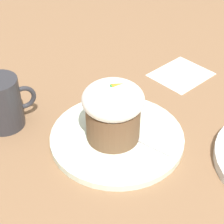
{
  "coord_description": "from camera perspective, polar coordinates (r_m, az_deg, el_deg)",
  "views": [
    {
      "loc": [
        -0.22,
        -0.43,
        0.44
      ],
      "look_at": [
        -0.01,
        0.0,
        0.06
      ],
      "focal_mm": 60.0,
      "sensor_mm": 36.0,
      "label": 1
    }
  ],
  "objects": [
    {
      "name": "ground_plane",
      "position": [
        0.65,
        0.76,
        -4.27
      ],
      "size": [
        4.0,
        4.0,
        0.0
      ],
      "primitive_type": "plane",
      "color": "#846042"
    },
    {
      "name": "dessert_plate",
      "position": [
        0.65,
        0.77,
        -3.87
      ],
      "size": [
        0.23,
        0.23,
        0.01
      ],
      "color": "silver",
      "rests_on": "ground_plane"
    },
    {
      "name": "carrot_cake",
      "position": [
        0.61,
        0.0,
        0.44
      ],
      "size": [
        0.1,
        0.1,
        0.11
      ],
      "color": "brown",
      "rests_on": "dessert_plate"
    },
    {
      "name": "spoon",
      "position": [
        0.64,
        1.83,
        -3.05
      ],
      "size": [
        0.08,
        0.12,
        0.01
      ],
      "color": "#B7B7BC",
      "rests_on": "dessert_plate"
    },
    {
      "name": "coffee_cup",
      "position": [
        0.68,
        -16.37,
        1.32
      ],
      "size": [
        0.1,
        0.07,
        0.1
      ],
      "color": "#2D2D33",
      "rests_on": "ground_plane"
    },
    {
      "name": "paper_napkin",
      "position": [
        0.83,
        10.47,
        5.66
      ],
      "size": [
        0.14,
        0.13,
        0.0
      ],
      "color": "white",
      "rests_on": "ground_plane"
    }
  ]
}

